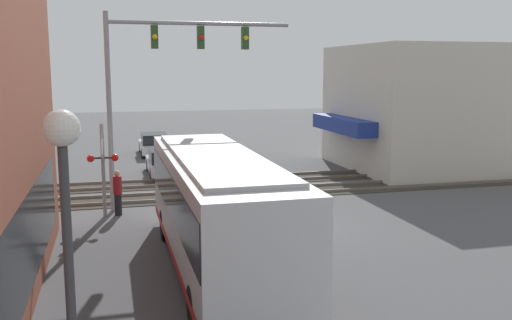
{
  "coord_description": "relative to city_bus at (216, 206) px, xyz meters",
  "views": [
    {
      "loc": [
        -18.81,
        5.59,
        5.63
      ],
      "look_at": [
        3.12,
        -0.04,
        2.03
      ],
      "focal_mm": 40.0,
      "sensor_mm": 36.0,
      "label": 1
    }
  ],
  "objects": [
    {
      "name": "pedestrian_at_crossing",
      "position": [
        6.98,
        2.61,
        -0.94
      ],
      "size": [
        0.34,
        0.34,
        1.77
      ],
      "color": "black",
      "rests_on": "ground"
    },
    {
      "name": "parked_car_white",
      "position": [
        22.87,
        -0.0,
        -1.18
      ],
      "size": [
        4.57,
        1.82,
        1.44
      ],
      "color": "silver",
      "rests_on": "ground"
    },
    {
      "name": "rail_track_near",
      "position": [
        9.47,
        -2.8,
        -1.82
      ],
      "size": [
        2.6,
        60.0,
        0.15
      ],
      "color": "#332D28",
      "rests_on": "ground"
    },
    {
      "name": "streetlamp",
      "position": [
        -8.38,
        3.35,
        1.24
      ],
      "size": [
        0.44,
        0.44,
        5.17
      ],
      "color": "#38383A",
      "rests_on": "ground"
    },
    {
      "name": "rail_track_far",
      "position": [
        12.67,
        -2.8,
        -1.82
      ],
      "size": [
        2.6,
        60.0,
        0.15
      ],
      "color": "#332D28",
      "rests_on": "ground"
    },
    {
      "name": "parked_car_silver",
      "position": [
        15.17,
        -0.0,
        -1.17
      ],
      "size": [
        4.68,
        1.82,
        1.44
      ],
      "color": "#B7B7BC",
      "rests_on": "ground"
    },
    {
      "name": "city_bus",
      "position": [
        0.0,
        0.0,
        0.0
      ],
      "size": [
        10.92,
        2.59,
        3.35
      ],
      "color": "silver",
      "rests_on": "ground"
    },
    {
      "name": "crossing_signal",
      "position": [
        6.88,
        3.12,
        0.45
      ],
      "size": [
        1.41,
        1.18,
        3.81
      ],
      "color": "gray",
      "rests_on": "ground"
    },
    {
      "name": "ground_plane",
      "position": [
        3.47,
        -2.8,
        -1.85
      ],
      "size": [
        120.0,
        120.0,
        0.0
      ],
      "primitive_type": "plane",
      "color": "#4C4C4F"
    },
    {
      "name": "traffic_signal_gantry",
      "position": [
        7.7,
        0.69,
        3.93
      ],
      "size": [
        0.42,
        7.4,
        7.84
      ],
      "color": "gray",
      "rests_on": "ground"
    },
    {
      "name": "shop_building",
      "position": [
        14.0,
        -14.35,
        1.63
      ],
      "size": [
        9.26,
        9.36,
        6.97
      ],
      "color": "beige",
      "rests_on": "ground"
    }
  ]
}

